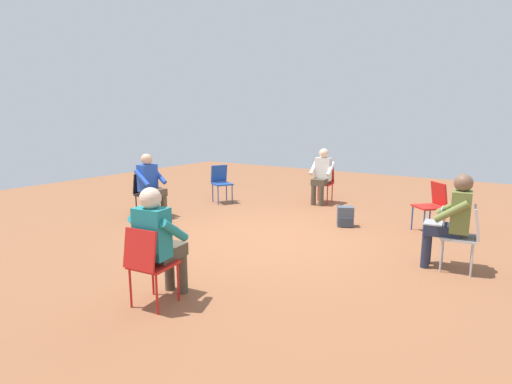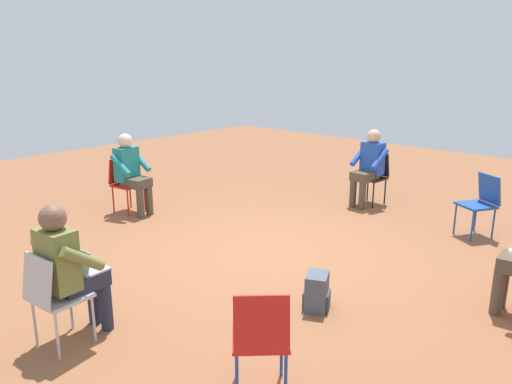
# 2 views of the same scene
# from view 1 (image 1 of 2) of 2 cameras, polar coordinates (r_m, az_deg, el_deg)

# --- Properties ---
(ground_plane) EXTENTS (16.61, 16.61, 0.00)m
(ground_plane) POSITION_cam_1_polar(r_m,az_deg,el_deg) (6.55, 2.45, -6.46)
(ground_plane) COLOR brown
(chair_west) EXTENTS (0.47, 0.43, 0.85)m
(chair_west) POSITION_cam_1_polar(r_m,az_deg,el_deg) (9.28, 9.70, 1.60)
(chair_west) COLOR red
(chair_west) RESTS_ON ground
(chair_southwest) EXTENTS (0.56, 0.57, 0.85)m
(chair_southwest) POSITION_cam_1_polar(r_m,az_deg,el_deg) (9.16, -5.02, 1.59)
(chair_southwest) COLOR #1E4799
(chair_southwest) RESTS_ON ground
(chair_east) EXTENTS (0.48, 0.45, 0.85)m
(chair_east) POSITION_cam_1_polar(r_m,az_deg,el_deg) (4.22, -15.10, -9.51)
(chair_east) COLOR red
(chair_east) RESTS_ON ground
(chair_south) EXTENTS (0.43, 0.47, 0.85)m
(chair_south) POSITION_cam_1_polar(r_m,az_deg,el_deg) (8.12, -15.46, 0.09)
(chair_south) COLOR black
(chair_south) RESTS_ON ground
(chair_north) EXTENTS (0.43, 0.47, 0.85)m
(chair_north) POSITION_cam_1_polar(r_m,az_deg,el_deg) (5.65, 27.72, -5.26)
(chair_north) COLOR #B7B7BC
(chair_north) RESTS_ON ground
(chair_northwest) EXTENTS (0.58, 0.58, 0.85)m
(chair_northwest) POSITION_cam_1_polar(r_m,az_deg,el_deg) (7.37, 23.86, -1.48)
(chair_northwest) COLOR red
(chair_northwest) RESTS_ON ground
(person_with_laptop) EXTENTS (0.52, 0.55, 1.24)m
(person_with_laptop) POSITION_cam_1_polar(r_m,az_deg,el_deg) (5.61, 26.16, -3.17)
(person_with_laptop) COLOR #23283D
(person_with_laptop) RESTS_ON ground
(person_in_white) EXTENTS (0.54, 0.52, 1.24)m
(person_in_white) POSITION_cam_1_polar(r_m,az_deg,el_deg) (9.10, 9.40, 2.69)
(person_in_white) COLOR #4C4233
(person_in_white) RESTS_ON ground
(person_in_teal) EXTENTS (0.55, 0.53, 1.24)m
(person_in_teal) POSITION_cam_1_polar(r_m,az_deg,el_deg) (4.28, -13.75, -6.38)
(person_in_teal) COLOR #4C4233
(person_in_teal) RESTS_ON ground
(person_in_blue) EXTENTS (0.52, 0.54, 1.24)m
(person_in_blue) POSITION_cam_1_polar(r_m,az_deg,el_deg) (7.95, -14.81, 1.36)
(person_in_blue) COLOR #4C4233
(person_in_blue) RESTS_ON ground
(backpack_near_laptop_user) EXTENTS (0.31, 0.34, 0.36)m
(backpack_near_laptop_user) POSITION_cam_1_polar(r_m,az_deg,el_deg) (7.32, 12.63, -3.60)
(backpack_near_laptop_user) COLOR #475160
(backpack_near_laptop_user) RESTS_ON ground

